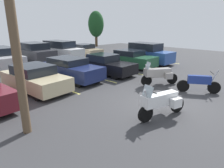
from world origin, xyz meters
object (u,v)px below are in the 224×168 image
motorcycle_third (199,83)px  utility_pole (10,3)px  car_green (131,59)px  car_far_white (62,50)px  motorcycle_touring (161,102)px  car_navy (71,69)px  car_champagne (35,78)px  car_black (106,65)px  car_blue (147,53)px  car_far_charcoal (35,53)px  car_far_tan (85,51)px  motorcycle_second (158,74)px  car_far_silver (2,58)px

motorcycle_third → utility_pole: (-8.04, 2.62, 3.49)m
car_green → car_far_white: 7.54m
motorcycle_touring → car_navy: car_navy is taller
car_champagne → car_black: (5.36, -0.09, 0.01)m
car_far_white → car_navy: bearing=-118.5°
motorcycle_touring → car_black: car_black is taller
motorcycle_touring → car_green: size_ratio=0.53×
car_green → utility_pole: bearing=-158.9°
motorcycle_third → car_green: (2.79, 6.79, 0.14)m
car_champagne → car_green: 8.55m
motorcycle_touring → car_blue: size_ratio=0.47×
car_far_charcoal → car_blue: bearing=-43.7°
motorcycle_touring → car_far_tan: (7.49, 13.99, 0.04)m
motorcycle_second → utility_pole: utility_pole is taller
motorcycle_second → car_far_silver: bearing=112.6°
car_black → utility_pole: utility_pole is taller
motorcycle_second → motorcycle_third: 2.31m
motorcycle_third → car_blue: size_ratio=0.40×
car_green → car_far_silver: size_ratio=0.87×
car_black → car_blue: car_blue is taller
car_champagne → car_navy: 2.63m
motorcycle_touring → car_far_white: (4.62, 14.07, 0.31)m
car_navy → car_far_tan: car_navy is taller
motorcycle_second → car_champagne: (-5.50, 4.37, -0.00)m
motorcycle_touring → car_blue: (9.24, 6.88, 0.25)m
car_far_silver → utility_pole: bearing=-104.8°
car_far_white → car_far_tan: (2.87, -0.08, -0.28)m
motorcycle_third → car_blue: car_blue is taller
car_champagne → car_far_silver: bearing=84.5°
car_far_tan → car_far_white: bearing=178.3°
car_navy → car_green: (5.95, -0.24, -0.02)m
motorcycle_third → car_black: 6.58m
car_far_charcoal → car_navy: bearing=-97.8°
motorcycle_touring → car_champagne: motorcycle_touring is taller
car_navy → car_far_charcoal: size_ratio=1.02×
motorcycle_second → car_green: bearing=55.8°
car_blue → car_far_silver: (-10.34, 7.02, -0.04)m
motorcycle_third → car_far_tan: 14.37m
motorcycle_second → car_green: 5.44m
car_far_white → utility_pole: size_ratio=0.61×
motorcycle_second → car_far_charcoal: bearing=99.5°
car_champagne → car_far_white: bearing=48.9°
motorcycle_touring → car_blue: 11.52m
motorcycle_third → car_champagne: size_ratio=0.42×
car_far_tan → car_green: bearing=-95.8°
car_far_white → motorcycle_touring: bearing=-108.2°
car_black → utility_pole: 9.24m
car_green → car_far_tan: bearing=84.2°
car_black → motorcycle_second: bearing=-88.2°
car_blue → car_far_tan: car_blue is taller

